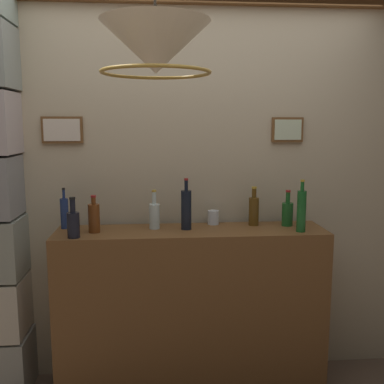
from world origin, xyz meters
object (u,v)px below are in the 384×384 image
object	(u,v)px
pendant_lamp	(156,49)
glass_tumbler_rocks	(213,217)
liquor_bottle_vodka	(254,210)
liquor_bottle_sherry	(64,213)
liquor_bottle_mezcal	(154,215)
liquor_bottle_bourbon	(186,209)
liquor_bottle_vermouth	(73,223)
liquor_bottle_scotch	(94,217)
liquor_bottle_gin	(301,210)
liquor_bottle_rye	(287,213)

from	to	relation	value
pendant_lamp	glass_tumbler_rocks	bearing A→B (deg)	65.98
liquor_bottle_vodka	glass_tumbler_rocks	distance (m)	0.27
liquor_bottle_sherry	liquor_bottle_mezcal	world-z (taller)	liquor_bottle_sherry
liquor_bottle_vodka	liquor_bottle_bourbon	distance (m)	0.46
liquor_bottle_vermouth	glass_tumbler_rocks	size ratio (longest dim) A/B	2.62
liquor_bottle_bourbon	liquor_bottle_mezcal	world-z (taller)	liquor_bottle_bourbon
liquor_bottle_mezcal	liquor_bottle_scotch	world-z (taller)	liquor_bottle_mezcal
liquor_bottle_sherry	glass_tumbler_rocks	size ratio (longest dim) A/B	2.85
liquor_bottle_vermouth	pendant_lamp	world-z (taller)	pendant_lamp
liquor_bottle_mezcal	glass_tumbler_rocks	world-z (taller)	liquor_bottle_mezcal
liquor_bottle_sherry	liquor_bottle_mezcal	distance (m)	0.57
liquor_bottle_sherry	liquor_bottle_vodka	distance (m)	1.22
liquor_bottle_vodka	pendant_lamp	world-z (taller)	pendant_lamp
liquor_bottle_scotch	liquor_bottle_sherry	bearing A→B (deg)	149.19
liquor_bottle_gin	liquor_bottle_vermouth	xyz separation A→B (m)	(-1.38, -0.03, -0.05)
liquor_bottle_gin	liquor_bottle_scotch	xyz separation A→B (m)	(-1.28, 0.09, -0.04)
liquor_bottle_gin	glass_tumbler_rocks	xyz separation A→B (m)	(-0.52, 0.25, -0.09)
liquor_bottle_vodka	liquor_bottle_mezcal	xyz separation A→B (m)	(-0.65, -0.04, -0.01)
glass_tumbler_rocks	liquor_bottle_vodka	bearing A→B (deg)	-11.39
liquor_bottle_mezcal	pendant_lamp	distance (m)	1.17
liquor_bottle_scotch	pendant_lamp	bearing A→B (deg)	-60.56
liquor_bottle_rye	liquor_bottle_sherry	bearing A→B (deg)	178.07
liquor_bottle_bourbon	pendant_lamp	world-z (taller)	pendant_lamp
liquor_bottle_gin	liquor_bottle_vermouth	distance (m)	1.38
liquor_bottle_bourbon	liquor_bottle_vermouth	world-z (taller)	liquor_bottle_bourbon
liquor_bottle_vodka	liquor_bottle_bourbon	bearing A→B (deg)	-170.75
liquor_bottle_sherry	pendant_lamp	distance (m)	1.33
liquor_bottle_mezcal	liquor_bottle_vermouth	size ratio (longest dim) A/B	1.03
liquor_bottle_scotch	pendant_lamp	world-z (taller)	pendant_lamp
liquor_bottle_mezcal	liquor_bottle_vermouth	distance (m)	0.51
liquor_bottle_bourbon	liquor_bottle_gin	bearing A→B (deg)	-10.00
liquor_bottle_vodka	liquor_bottle_vermouth	world-z (taller)	liquor_bottle_vodka
liquor_bottle_bourbon	liquor_bottle_vermouth	bearing A→B (deg)	-167.28
liquor_bottle_gin	liquor_bottle_rye	world-z (taller)	liquor_bottle_gin
liquor_bottle_rye	pendant_lamp	world-z (taller)	pendant_lamp
liquor_bottle_vermouth	liquor_bottle_scotch	size ratio (longest dim) A/B	1.04
liquor_bottle_bourbon	pendant_lamp	xyz separation A→B (m)	(-0.19, -0.72, 0.86)
liquor_bottle_bourbon	liquor_bottle_sherry	bearing A→B (deg)	173.42
liquor_bottle_mezcal	glass_tumbler_rocks	xyz separation A→B (m)	(0.39, 0.09, -0.04)
liquor_bottle_vodka	liquor_bottle_gin	distance (m)	0.32
liquor_bottle_bourbon	pendant_lamp	bearing A→B (deg)	-104.51
liquor_bottle_vermouth	liquor_bottle_scotch	bearing A→B (deg)	49.54
glass_tumbler_rocks	liquor_bottle_bourbon	bearing A→B (deg)	-146.41
liquor_bottle_vermouth	liquor_bottle_bourbon	bearing A→B (deg)	12.72
liquor_bottle_vermouth	liquor_bottle_scotch	distance (m)	0.16
liquor_bottle_gin	liquor_bottle_rye	bearing A→B (deg)	102.42
liquor_bottle_vodka	liquor_bottle_sherry	bearing A→B (deg)	179.26
liquor_bottle_vodka	liquor_bottle_mezcal	size ratio (longest dim) A/B	1.03
glass_tumbler_rocks	pendant_lamp	distance (m)	1.32
liquor_bottle_vodka	liquor_bottle_gin	xyz separation A→B (m)	(0.25, -0.20, 0.03)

